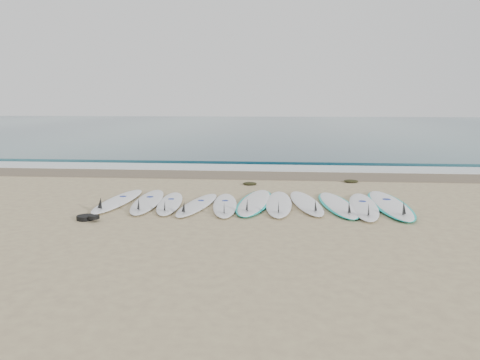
# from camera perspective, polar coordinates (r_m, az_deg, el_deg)

# --- Properties ---
(ground) EXTENTS (120.00, 120.00, 0.00)m
(ground) POSITION_cam_1_polar(r_m,az_deg,el_deg) (9.74, 1.58, -3.13)
(ground) COLOR tan
(ocean) EXTENTS (120.00, 55.00, 0.03)m
(ocean) POSITION_cam_1_polar(r_m,az_deg,el_deg) (42.04, 4.53, 6.56)
(ocean) COLOR #1E4955
(ocean) RESTS_ON ground
(wet_sand_band) EXTENTS (120.00, 1.80, 0.01)m
(wet_sand_band) POSITION_cam_1_polar(r_m,az_deg,el_deg) (13.76, 2.71, 0.61)
(wet_sand_band) COLOR brown
(wet_sand_band) RESTS_ON ground
(foam_band) EXTENTS (120.00, 1.40, 0.04)m
(foam_band) POSITION_cam_1_polar(r_m,az_deg,el_deg) (15.14, 2.96, 1.47)
(foam_band) COLOR silver
(foam_band) RESTS_ON ground
(wave_crest) EXTENTS (120.00, 1.00, 0.10)m
(wave_crest) POSITION_cam_1_polar(r_m,az_deg,el_deg) (16.63, 3.18, 2.29)
(wave_crest) COLOR #1E4955
(wave_crest) RESTS_ON ground
(surfboard_0) EXTENTS (0.61, 2.54, 0.32)m
(surfboard_0) POSITION_cam_1_polar(r_m,az_deg,el_deg) (10.27, -14.71, -2.46)
(surfboard_0) COLOR white
(surfboard_0) RESTS_ON ground
(surfboard_1) EXTENTS (0.79, 2.61, 0.33)m
(surfboard_1) POSITION_cam_1_polar(r_m,az_deg,el_deg) (10.06, -11.24, -2.56)
(surfboard_1) COLOR white
(surfboard_1) RESTS_ON ground
(surfboard_2) EXTENTS (0.76, 2.34, 0.29)m
(surfboard_2) POSITION_cam_1_polar(r_m,az_deg,el_deg) (9.84, -8.58, -2.80)
(surfboard_2) COLOR white
(surfboard_2) RESTS_ON ground
(surfboard_3) EXTENTS (0.78, 2.35, 0.29)m
(surfboard_3) POSITION_cam_1_polar(r_m,az_deg,el_deg) (9.62, -5.30, -3.01)
(surfboard_3) COLOR white
(surfboard_3) RESTS_ON ground
(surfboard_4) EXTENTS (0.73, 2.36, 0.30)m
(surfboard_4) POSITION_cam_1_polar(r_m,az_deg,el_deg) (9.56, -1.85, -3.05)
(surfboard_4) COLOR white
(surfboard_4) RESTS_ON ground
(surfboard_5) EXTENTS (0.89, 2.77, 0.35)m
(surfboard_5) POSITION_cam_1_polar(r_m,az_deg,el_deg) (9.84, 1.77, -2.69)
(surfboard_5) COLOR white
(surfboard_5) RESTS_ON ground
(surfboard_6) EXTENTS (0.55, 2.59, 0.33)m
(surfboard_6) POSITION_cam_1_polar(r_m,az_deg,el_deg) (9.69, 4.74, -2.87)
(surfboard_6) COLOR white
(surfboard_6) RESTS_ON ground
(surfboard_7) EXTENTS (0.88, 2.54, 0.32)m
(surfboard_7) POSITION_cam_1_polar(r_m,az_deg,el_deg) (9.83, 8.12, -2.77)
(surfboard_7) COLOR white
(surfboard_7) RESTS_ON ground
(surfboard_8) EXTENTS (0.91, 2.61, 0.32)m
(surfboard_8) POSITION_cam_1_polar(r_m,az_deg,el_deg) (9.81, 11.84, -2.95)
(surfboard_8) COLOR white
(surfboard_8) RESTS_ON ground
(surfboard_9) EXTENTS (0.74, 2.67, 0.34)m
(surfboard_9) POSITION_cam_1_polar(r_m,az_deg,el_deg) (9.74, 14.86, -3.10)
(surfboard_9) COLOR white
(surfboard_9) RESTS_ON ground
(surfboard_10) EXTENTS (0.75, 2.92, 0.37)m
(surfboard_10) POSITION_cam_1_polar(r_m,az_deg,el_deg) (10.05, 17.83, -2.87)
(surfboard_10) COLOR white
(surfboard_10) RESTS_ON ground
(seaweed_near) EXTENTS (0.37, 0.29, 0.07)m
(seaweed_near) POSITION_cam_1_polar(r_m,az_deg,el_deg) (12.14, 1.20, -0.43)
(seaweed_near) COLOR black
(seaweed_near) RESTS_ON ground
(seaweed_far) EXTENTS (0.39, 0.30, 0.08)m
(seaweed_far) POSITION_cam_1_polar(r_m,az_deg,el_deg) (12.85, 13.38, -0.13)
(seaweed_far) COLOR black
(seaweed_far) RESTS_ON ground
(leash_coil) EXTENTS (0.46, 0.36, 0.11)m
(leash_coil) POSITION_cam_1_polar(r_m,az_deg,el_deg) (8.97, -18.10, -4.37)
(leash_coil) COLOR black
(leash_coil) RESTS_ON ground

